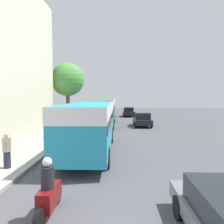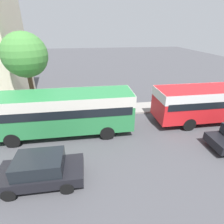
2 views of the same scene
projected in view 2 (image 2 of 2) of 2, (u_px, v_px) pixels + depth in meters
The scene contains 3 objects.
bus_following at pixel (61, 109), 11.94m from camera, with size 2.60×9.90×3.07m.
car_far_curb at pixel (41, 170), 8.45m from camera, with size 1.89×4.07×1.55m.
street_tree at pixel (25, 56), 13.37m from camera, with size 3.41×3.41×6.65m.
Camera 2 is at (9.53, 23.53, 7.02)m, focal length 28.00 mm.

